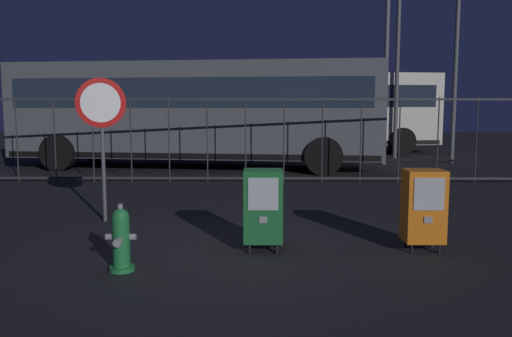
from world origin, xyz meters
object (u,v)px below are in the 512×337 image
at_px(bus_near, 197,109).
at_px(bus_far, 297,108).
at_px(stop_sign, 102,119).
at_px(street_light_near_left, 458,9).
at_px(newspaper_box_primary, 263,206).
at_px(street_light_far_left, 398,50).
at_px(newspaper_box_secondary, 424,206).
at_px(street_light_near_right, 387,27).
at_px(fire_hydrant, 121,240).

bearing_deg(bus_near, bus_far, 63.28).
distance_m(stop_sign, street_light_near_left, 12.61).
xyz_separation_m(newspaper_box_primary, street_light_far_left, (4.56, 11.78, 3.11)).
bearing_deg(bus_far, newspaper_box_primary, -103.87).
bearing_deg(newspaper_box_secondary, street_light_near_left, 68.74).
height_order(bus_near, street_light_near_left, street_light_near_left).
bearing_deg(stop_sign, street_light_far_left, 55.17).
height_order(bus_near, street_light_near_right, street_light_near_right).
relative_size(newspaper_box_primary, street_light_near_left, 0.12).
xyz_separation_m(street_light_near_left, street_light_near_right, (-2.30, -0.60, -0.63)).
relative_size(newspaper_box_primary, bus_near, 0.10).
height_order(newspaper_box_primary, street_light_far_left, street_light_far_left).
bearing_deg(street_light_near_right, street_light_near_left, 14.64).
bearing_deg(bus_near, fire_hydrant, -80.96).
bearing_deg(bus_far, fire_hydrant, -109.53).
xyz_separation_m(newspaper_box_secondary, street_light_near_right, (1.73, 9.77, 3.58)).
xyz_separation_m(newspaper_box_primary, newspaper_box_secondary, (2.00, 0.02, 0.00)).
height_order(street_light_near_left, street_light_far_left, street_light_near_left).
relative_size(fire_hydrant, bus_near, 0.07).
height_order(stop_sign, street_light_near_right, street_light_near_right).
relative_size(newspaper_box_primary, newspaper_box_secondary, 1.00).
bearing_deg(fire_hydrant, newspaper_box_secondary, 13.74).
bearing_deg(bus_near, newspaper_box_primary, -70.97).
height_order(bus_near, bus_far, same).
distance_m(bus_far, street_light_near_left, 6.55).
bearing_deg(bus_far, street_light_near_right, -67.07).
distance_m(newspaper_box_primary, bus_near, 9.21).
bearing_deg(newspaper_box_primary, street_light_far_left, 68.83).
relative_size(newspaper_box_secondary, street_light_near_left, 0.12).
xyz_separation_m(bus_near, bus_far, (3.22, 4.81, 0.00)).
bearing_deg(stop_sign, newspaper_box_secondary, -19.99).
bearing_deg(street_light_near_left, newspaper_box_secondary, -111.26).
distance_m(newspaper_box_primary, newspaper_box_secondary, 2.00).
xyz_separation_m(bus_near, street_light_near_left, (7.93, 1.46, 3.07)).
xyz_separation_m(bus_far, street_light_near_right, (2.41, -3.96, 2.44)).
xyz_separation_m(newspaper_box_secondary, bus_far, (-0.68, 13.73, 1.14)).
bearing_deg(street_light_far_left, bus_far, 148.54).
height_order(stop_sign, street_light_near_left, street_light_near_left).
xyz_separation_m(newspaper_box_secondary, stop_sign, (-4.48, 1.63, 1.03)).
height_order(newspaper_box_primary, newspaper_box_secondary, same).
xyz_separation_m(newspaper_box_primary, street_light_near_left, (6.03, 10.40, 4.20)).
xyz_separation_m(fire_hydrant, street_light_near_left, (7.59, 11.24, 4.42)).
distance_m(fire_hydrant, street_light_near_left, 14.27).
bearing_deg(newspaper_box_primary, street_light_near_left, 59.88).
distance_m(street_light_near_right, street_light_far_left, 2.20).
relative_size(bus_far, street_light_near_right, 1.50).
bearing_deg(street_light_near_right, fire_hydrant, -116.42).
relative_size(bus_near, bus_far, 1.00).
height_order(newspaper_box_secondary, bus_far, bus_far).
relative_size(fire_hydrant, bus_far, 0.07).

